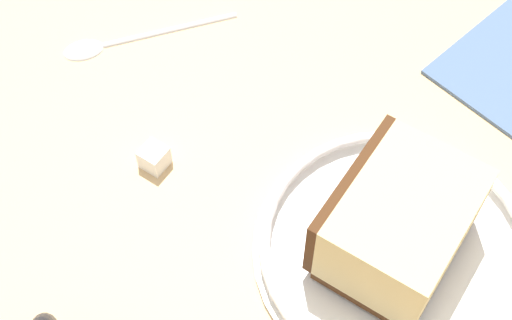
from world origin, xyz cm
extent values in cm
cube|color=tan|center=(0.00, 0.00, -1.89)|extent=(120.57, 120.57, 3.78)
cylinder|color=white|center=(-10.49, -3.64, 0.40)|extent=(17.28, 17.28, 0.80)
torus|color=white|center=(-10.49, -3.64, 1.16)|extent=(16.62, 16.62, 0.72)
cube|color=#472814|center=(-10.49, -3.64, 1.10)|extent=(8.13, 10.16, 0.60)
cube|color=#DBC184|center=(-10.49, -3.64, 3.86)|extent=(8.13, 10.16, 4.93)
cube|color=#472814|center=(-6.99, -2.96, 3.86)|extent=(2.31, 9.04, 4.93)
ellipsoid|color=silver|center=(16.18, -0.65, 0.40)|extent=(3.17, 3.59, 0.80)
cylinder|color=silver|center=(13.07, -6.50, 0.25)|extent=(5.25, 9.30, 0.50)
cube|color=white|center=(4.85, 2.27, 0.81)|extent=(1.88, 1.88, 1.61)
camera|label=1|loc=(-18.50, 16.60, 41.02)|focal=51.80mm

